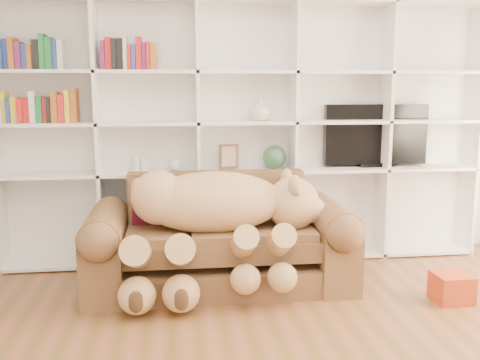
{
  "coord_description": "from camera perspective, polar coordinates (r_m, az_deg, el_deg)",
  "views": [
    {
      "loc": [
        -0.67,
        -2.54,
        1.64
      ],
      "look_at": [
        -0.14,
        1.63,
        0.89
      ],
      "focal_mm": 40.0,
      "sensor_mm": 36.0,
      "label": 1
    }
  ],
  "objects": [
    {
      "name": "wall_back",
      "position": [
        5.09,
        0.34,
        6.88
      ],
      "size": [
        5.0,
        0.02,
        2.7
      ],
      "primitive_type": "cube",
      "color": "silver",
      "rests_on": "floor"
    },
    {
      "name": "bookshelf",
      "position": [
        4.93,
        -2.23,
        6.25
      ],
      "size": [
        4.43,
        0.35,
        2.4
      ],
      "color": "white",
      "rests_on": "floor"
    },
    {
      "name": "sofa",
      "position": [
        4.44,
        -2.18,
        -6.91
      ],
      "size": [
        2.13,
        0.92,
        0.9
      ],
      "color": "brown",
      "rests_on": "floor"
    },
    {
      "name": "teddy_bear",
      "position": [
        4.19,
        -2.63,
        -3.82
      ],
      "size": [
        1.65,
        0.89,
        0.96
      ],
      "rotation": [
        0.0,
        0.0,
        -0.07
      ],
      "color": "tan",
      "rests_on": "sofa"
    },
    {
      "name": "throw_pillow",
      "position": [
        4.49,
        -8.76,
        -2.64
      ],
      "size": [
        0.43,
        0.28,
        0.42
      ],
      "primitive_type": "cube",
      "rotation": [
        -0.24,
        0.0,
        -0.16
      ],
      "color": "#530E1E",
      "rests_on": "sofa"
    },
    {
      "name": "gift_box",
      "position": [
        4.47,
        21.64,
        -10.61
      ],
      "size": [
        0.27,
        0.26,
        0.22
      ],
      "primitive_type": "cube",
      "rotation": [
        0.0,
        0.0,
        0.01
      ],
      "color": "#C13E19",
      "rests_on": "floor"
    },
    {
      "name": "tv",
      "position": [
        5.28,
        14.26,
        4.58
      ],
      "size": [
        1.0,
        0.18,
        0.59
      ],
      "color": "black",
      "rests_on": "bookshelf"
    },
    {
      "name": "picture_frame",
      "position": [
        4.91,
        -1.22,
        2.54
      ],
      "size": [
        0.18,
        0.07,
        0.23
      ],
      "primitive_type": "cube",
      "rotation": [
        0.0,
        0.0,
        0.23
      ],
      "color": "#56331D",
      "rests_on": "bookshelf"
    },
    {
      "name": "green_vase",
      "position": [
        4.98,
        3.7,
        2.43
      ],
      "size": [
        0.22,
        0.22,
        0.22
      ],
      "primitive_type": "sphere",
      "color": "#305E36",
      "rests_on": "bookshelf"
    },
    {
      "name": "figurine_tall",
      "position": [
        4.91,
        -11.04,
        1.68
      ],
      "size": [
        0.08,
        0.08,
        0.14
      ],
      "primitive_type": "cylinder",
      "rotation": [
        0.0,
        0.0,
        0.26
      ],
      "color": "beige",
      "rests_on": "bookshelf"
    },
    {
      "name": "figurine_short",
      "position": [
        4.91,
        -10.19,
        1.56
      ],
      "size": [
        0.07,
        0.07,
        0.11
      ],
      "primitive_type": "cylinder",
      "rotation": [
        0.0,
        0.0,
        0.07
      ],
      "color": "beige",
      "rests_on": "bookshelf"
    },
    {
      "name": "snow_globe",
      "position": [
        4.9,
        -6.89,
        1.71
      ],
      "size": [
        0.11,
        0.11,
        0.11
      ],
      "primitive_type": "sphere",
      "color": "silver",
      "rests_on": "bookshelf"
    },
    {
      "name": "shelf_vase",
      "position": [
        4.92,
        2.16,
        7.5
      ],
      "size": [
        0.2,
        0.2,
        0.2
      ],
      "primitive_type": "imported",
      "rotation": [
        0.0,
        0.0,
        -0.04
      ],
      "color": "silver",
      "rests_on": "bookshelf"
    }
  ]
}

